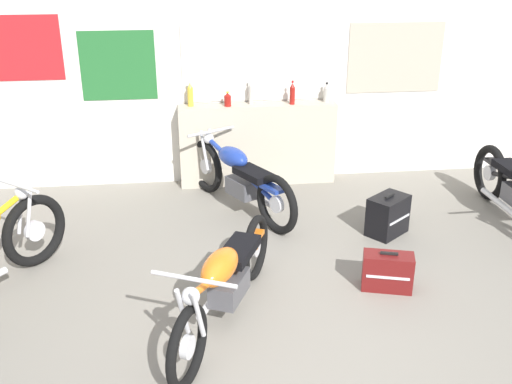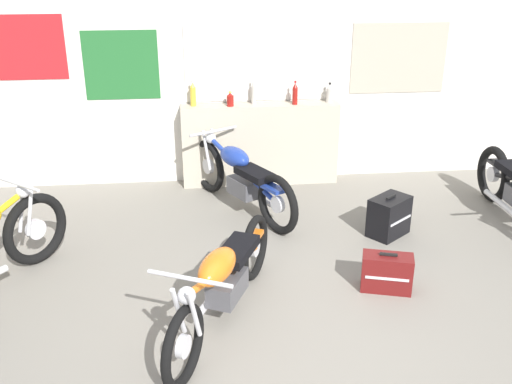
{
  "view_description": "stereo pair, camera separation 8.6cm",
  "coord_description": "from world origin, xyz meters",
  "px_view_note": "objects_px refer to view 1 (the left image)",
  "views": [
    {
      "loc": [
        -0.75,
        -3.59,
        2.94
      ],
      "look_at": [
        -0.13,
        1.63,
        0.7
      ],
      "focal_mm": 42.0,
      "sensor_mm": 36.0,
      "label": 1
    },
    {
      "loc": [
        -0.67,
        -3.6,
        2.94
      ],
      "look_at": [
        -0.13,
        1.63,
        0.7
      ],
      "focal_mm": 42.0,
      "sensor_mm": 36.0,
      "label": 2
    }
  ],
  "objects_px": {
    "motorcycle_orange": "(226,280)",
    "hard_case_darkred": "(387,272)",
    "bottle_left_center": "(228,100)",
    "motorcycle_blue": "(239,178)",
    "bottle_leftmost": "(190,95)",
    "bottle_center": "(251,93)",
    "hard_case_black": "(388,215)",
    "bottle_right_center": "(292,94)",
    "bottle_rightmost": "(327,93)"
  },
  "relations": [
    {
      "from": "bottle_right_center",
      "to": "hard_case_darkred",
      "type": "xyz_separation_m",
      "value": [
        0.42,
        -2.67,
        -0.99
      ]
    },
    {
      "from": "bottle_leftmost",
      "to": "bottle_right_center",
      "type": "height_order",
      "value": "bottle_leftmost"
    },
    {
      "from": "bottle_left_center",
      "to": "hard_case_darkred",
      "type": "bearing_deg",
      "value": -65.27
    },
    {
      "from": "bottle_center",
      "to": "hard_case_black",
      "type": "bearing_deg",
      "value": -52.6
    },
    {
      "from": "bottle_left_center",
      "to": "bottle_right_center",
      "type": "height_order",
      "value": "bottle_right_center"
    },
    {
      "from": "bottle_leftmost",
      "to": "hard_case_darkred",
      "type": "xyz_separation_m",
      "value": [
        1.68,
        -2.72,
        -1.0
      ]
    },
    {
      "from": "bottle_left_center",
      "to": "motorcycle_blue",
      "type": "relative_size",
      "value": 0.1
    },
    {
      "from": "motorcycle_orange",
      "to": "hard_case_black",
      "type": "xyz_separation_m",
      "value": [
        1.83,
        1.41,
        -0.19
      ]
    },
    {
      "from": "bottle_rightmost",
      "to": "motorcycle_blue",
      "type": "xyz_separation_m",
      "value": [
        -1.19,
        -0.87,
        -0.74
      ]
    },
    {
      "from": "motorcycle_orange",
      "to": "bottle_rightmost",
      "type": "bearing_deg",
      "value": 63.94
    },
    {
      "from": "hard_case_black",
      "to": "bottle_leftmost",
      "type": "bearing_deg",
      "value": 140.77
    },
    {
      "from": "motorcycle_orange",
      "to": "bottle_leftmost",
      "type": "bearing_deg",
      "value": 93.67
    },
    {
      "from": "motorcycle_orange",
      "to": "hard_case_black",
      "type": "height_order",
      "value": "motorcycle_orange"
    },
    {
      "from": "bottle_left_center",
      "to": "motorcycle_blue",
      "type": "xyz_separation_m",
      "value": [
        0.06,
        -0.81,
        -0.71
      ]
    },
    {
      "from": "bottle_center",
      "to": "hard_case_darkred",
      "type": "bearing_deg",
      "value": -71.2
    },
    {
      "from": "hard_case_darkred",
      "to": "motorcycle_orange",
      "type": "bearing_deg",
      "value": -166.72
    },
    {
      "from": "bottle_leftmost",
      "to": "bottle_center",
      "type": "xyz_separation_m",
      "value": [
        0.75,
        0.02,
        -0.0
      ]
    },
    {
      "from": "bottle_leftmost",
      "to": "motorcycle_blue",
      "type": "bearing_deg",
      "value": -59.58
    },
    {
      "from": "bottle_left_center",
      "to": "hard_case_black",
      "type": "distance_m",
      "value": 2.42
    },
    {
      "from": "bottle_leftmost",
      "to": "motorcycle_orange",
      "type": "xyz_separation_m",
      "value": [
        0.2,
        -3.07,
        -0.78
      ]
    },
    {
      "from": "bottle_right_center",
      "to": "hard_case_black",
      "type": "bearing_deg",
      "value": -64.27
    },
    {
      "from": "bottle_left_center",
      "to": "bottle_rightmost",
      "type": "distance_m",
      "value": 1.25
    },
    {
      "from": "hard_case_darkred",
      "to": "bottle_leftmost",
      "type": "bearing_deg",
      "value": 121.69
    },
    {
      "from": "bottle_rightmost",
      "to": "hard_case_black",
      "type": "distance_m",
      "value": 1.93
    },
    {
      "from": "bottle_leftmost",
      "to": "bottle_center",
      "type": "bearing_deg",
      "value": 1.55
    },
    {
      "from": "motorcycle_blue",
      "to": "hard_case_black",
      "type": "height_order",
      "value": "motorcycle_blue"
    },
    {
      "from": "motorcycle_blue",
      "to": "bottle_right_center",
      "type": "bearing_deg",
      "value": 47.5
    },
    {
      "from": "bottle_leftmost",
      "to": "bottle_center",
      "type": "height_order",
      "value": "same"
    },
    {
      "from": "bottle_right_center",
      "to": "bottle_left_center",
      "type": "bearing_deg",
      "value": -179.74
    },
    {
      "from": "bottle_left_center",
      "to": "bottle_center",
      "type": "relative_size",
      "value": 0.57
    },
    {
      "from": "bottle_rightmost",
      "to": "motorcycle_orange",
      "type": "bearing_deg",
      "value": -116.06
    },
    {
      "from": "bottle_left_center",
      "to": "hard_case_darkred",
      "type": "relative_size",
      "value": 0.37
    },
    {
      "from": "hard_case_darkred",
      "to": "bottle_rightmost",
      "type": "bearing_deg",
      "value": 89.55
    },
    {
      "from": "hard_case_black",
      "to": "motorcycle_blue",
      "type": "bearing_deg",
      "value": 152.52
    },
    {
      "from": "bottle_leftmost",
      "to": "motorcycle_blue",
      "type": "height_order",
      "value": "bottle_leftmost"
    },
    {
      "from": "bottle_left_center",
      "to": "bottle_right_center",
      "type": "distance_m",
      "value": 0.8
    },
    {
      "from": "motorcycle_blue",
      "to": "hard_case_darkred",
      "type": "xyz_separation_m",
      "value": [
        1.17,
        -1.85,
        -0.24
      ]
    },
    {
      "from": "bottle_right_center",
      "to": "motorcycle_blue",
      "type": "distance_m",
      "value": 1.34
    },
    {
      "from": "bottle_leftmost",
      "to": "hard_case_black",
      "type": "height_order",
      "value": "bottle_leftmost"
    },
    {
      "from": "bottle_leftmost",
      "to": "hard_case_darkred",
      "type": "height_order",
      "value": "bottle_leftmost"
    },
    {
      "from": "bottle_left_center",
      "to": "bottle_leftmost",
      "type": "bearing_deg",
      "value": 173.11
    },
    {
      "from": "bottle_rightmost",
      "to": "bottle_center",
      "type": "bearing_deg",
      "value": 179.15
    },
    {
      "from": "motorcycle_orange",
      "to": "hard_case_darkred",
      "type": "distance_m",
      "value": 1.54
    },
    {
      "from": "motorcycle_orange",
      "to": "hard_case_darkred",
      "type": "height_order",
      "value": "motorcycle_orange"
    },
    {
      "from": "bottle_center",
      "to": "bottle_right_center",
      "type": "xyz_separation_m",
      "value": [
        0.51,
        -0.07,
        -0.01
      ]
    },
    {
      "from": "motorcycle_blue",
      "to": "motorcycle_orange",
      "type": "relative_size",
      "value": 0.93
    },
    {
      "from": "bottle_center",
      "to": "hard_case_darkred",
      "type": "xyz_separation_m",
      "value": [
        0.93,
        -2.74,
        -1.0
      ]
    },
    {
      "from": "bottle_left_center",
      "to": "hard_case_darkred",
      "type": "distance_m",
      "value": 3.08
    },
    {
      "from": "bottle_right_center",
      "to": "bottle_center",
      "type": "bearing_deg",
      "value": 172.03
    },
    {
      "from": "bottle_rightmost",
      "to": "hard_case_black",
      "type": "bearing_deg",
      "value": -78.84
    }
  ]
}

